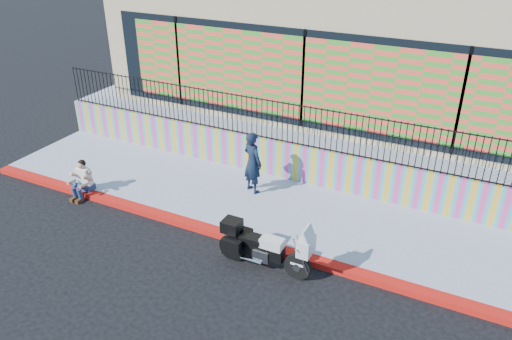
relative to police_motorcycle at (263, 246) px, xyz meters
The scene contains 10 objects.
ground 1.35m from the police_motorcycle, 150.08° to the left, with size 90.00×90.00×0.00m, color black.
red_curb 1.32m from the police_motorcycle, 150.08° to the left, with size 16.00×0.30×0.15m, color red.
sidewalk 2.55m from the police_motorcycle, 115.22° to the left, with size 16.00×3.00×0.15m, color #979FB5.
mural_wall 4.01m from the police_motorcycle, 105.43° to the left, with size 16.00×0.20×1.10m, color #D93990.
metal_fence 4.21m from the police_motorcycle, 105.43° to the left, with size 15.80×0.04×1.20m, color black, non-canonical shape.
elevated_platform 9.03m from the police_motorcycle, 96.78° to the left, with size 16.00×10.00×1.25m, color #979FB5.
storefront_building 9.21m from the police_motorcycle, 96.95° to the left, with size 14.00×8.06×4.00m.
police_motorcycle is the anchor object (origin of this frame).
police_officer 3.21m from the police_motorcycle, 121.17° to the left, with size 0.64×0.42×1.75m, color black.
seated_man 5.83m from the police_motorcycle, behind, with size 0.54×0.71×1.06m.
Camera 1 is at (4.90, -8.63, 7.07)m, focal length 35.00 mm.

